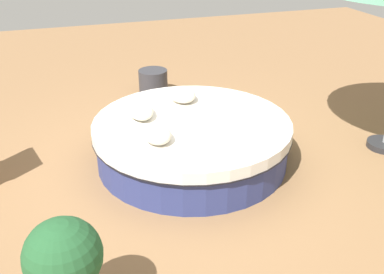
# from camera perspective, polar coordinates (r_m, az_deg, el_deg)

# --- Properties ---
(ground_plane) EXTENTS (16.00, 16.00, 0.00)m
(ground_plane) POSITION_cam_1_polar(r_m,az_deg,el_deg) (5.60, 0.00, -3.04)
(ground_plane) COLOR olive
(round_bed) EXTENTS (2.43, 2.43, 0.56)m
(round_bed) POSITION_cam_1_polar(r_m,az_deg,el_deg) (5.47, 0.00, -0.46)
(round_bed) COLOR navy
(round_bed) RESTS_ON ground_plane
(throw_pillow_0) EXTENTS (0.43, 0.34, 0.17)m
(throw_pillow_0) POSITION_cam_1_polar(r_m,az_deg,el_deg) (5.89, -1.24, 5.48)
(throw_pillow_0) COLOR beige
(throw_pillow_0) RESTS_ON round_bed
(throw_pillow_1) EXTENTS (0.55, 0.32, 0.17)m
(throw_pillow_1) POSITION_cam_1_polar(r_m,az_deg,el_deg) (5.48, -6.77, 3.51)
(throw_pillow_1) COLOR beige
(throw_pillow_1) RESTS_ON round_bed
(throw_pillow_2) EXTENTS (0.41, 0.31, 0.17)m
(throw_pillow_2) POSITION_cam_1_polar(r_m,az_deg,el_deg) (4.84, -4.54, 0.33)
(throw_pillow_2) COLOR beige
(throw_pillow_2) RESTS_ON round_bed
(planter) EXTENTS (0.56, 0.56, 0.96)m
(planter) POSITION_cam_1_polar(r_m,az_deg,el_deg) (3.39, -16.07, -16.24)
(planter) COLOR #4C4C51
(planter) RESTS_ON ground_plane
(side_table) EXTENTS (0.49, 0.49, 0.44)m
(side_table) POSITION_cam_1_polar(r_m,az_deg,el_deg) (7.60, -5.05, 7.06)
(side_table) COLOR #333338
(side_table) RESTS_ON ground_plane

